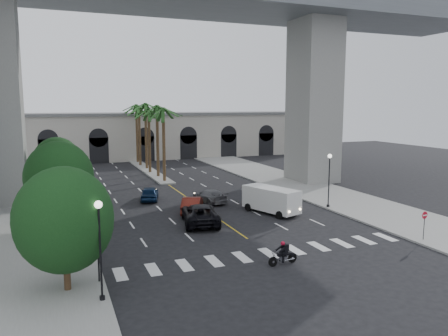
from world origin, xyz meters
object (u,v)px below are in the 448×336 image
lamp_post_left_far (77,177)px  car_a (260,200)px  traffic_signal_near (98,241)px  do_not_enter_sign (424,220)px  car_c (200,214)px  motorcycle_rider (284,254)px  car_d (210,196)px  cargo_van (271,199)px  pedestrian_a (89,247)px  lamp_post_right (329,176)px  lamp_post_left_near (100,242)px  car_b (192,205)px  car_e (150,193)px  traffic_signal_far (91,223)px

lamp_post_left_far → car_a: lamp_post_left_far is taller
traffic_signal_near → do_not_enter_sign: bearing=-2.1°
car_a → car_c: bearing=15.1°
motorcycle_rider → car_d: (1.58, 18.33, -0.00)m
cargo_van → pedestrian_a: size_ratio=3.84×
car_a → lamp_post_right: bearing=145.9°
traffic_signal_near → car_d: 21.48m
motorcycle_rider → car_c: car_c is taller
traffic_signal_near → car_c: (9.30, 9.85, -1.65)m
motorcycle_rider → car_a: bearing=63.0°
lamp_post_right → car_c: lamp_post_right is taller
traffic_signal_near → car_d: size_ratio=0.77×
lamp_post_left_near → cargo_van: bearing=38.5°
lamp_post_right → pedestrian_a: (-22.90, -6.46, -2.29)m
lamp_post_left_far → car_d: bearing=-5.9°
motorcycle_rider → car_b: 14.88m
car_a → do_not_enter_sign: do_not_enter_sign is taller
car_d → car_e: 6.48m
car_a → car_b: size_ratio=0.91×
car_a → car_b: car_b is taller
do_not_enter_sign → car_e: bearing=121.6°
lamp_post_left_far → car_b: 11.30m
lamp_post_right → traffic_signal_near: bearing=-155.2°
car_a → car_d: (-3.88, 3.91, -0.05)m
cargo_van → pedestrian_a: cargo_van is taller
traffic_signal_near → cargo_van: bearing=33.0°
lamp_post_left_near → do_not_enter_sign: 23.38m
lamp_post_left_near → pedestrian_a: lamp_post_left_near is taller
car_c → do_not_enter_sign: 17.54m
car_a → car_b: 6.89m
car_b → do_not_enter_sign: (13.37, -14.50, 0.86)m
car_b → car_d: bearing=-107.2°
lamp_post_left_far → motorcycle_rider: 22.84m
traffic_signal_far → car_e: (7.21, 16.45, -1.77)m
car_e → motorcycle_rider: bearing=115.4°
traffic_signal_near → car_b: (9.80, 13.64, -1.72)m
lamp_post_left_near → lamp_post_left_far: bearing=90.0°
car_b → traffic_signal_near: bearing=77.5°
traffic_signal_far → car_b: traffic_signal_far is taller
cargo_van → traffic_signal_near: bearing=-166.6°
motorcycle_rider → lamp_post_left_far: bearing=113.7°
lamp_post_left_far → car_e: size_ratio=1.22×
motorcycle_rider → car_a: 15.41m
car_c → pedestrian_a: bearing=42.8°
car_b → motorcycle_rider: bearing=118.7°
do_not_enter_sign → car_c: bearing=137.1°
traffic_signal_near → car_b: size_ratio=0.76×
car_a → do_not_enter_sign: size_ratio=1.92×
car_e → do_not_enter_sign: do_not_enter_sign is taller
lamp_post_left_far → do_not_enter_sign: (23.27, -19.36, -1.57)m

